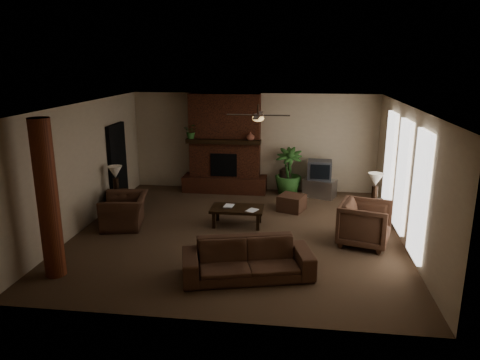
# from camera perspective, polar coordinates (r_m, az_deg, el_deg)

# --- Properties ---
(room_shell) EXTENTS (7.00, 7.00, 7.00)m
(room_shell) POSITION_cam_1_polar(r_m,az_deg,el_deg) (9.57, -0.31, 1.11)
(room_shell) COLOR brown
(room_shell) RESTS_ON ground
(fireplace) EXTENTS (2.40, 0.70, 2.80)m
(fireplace) POSITION_cam_1_polar(r_m,az_deg,el_deg) (12.85, -1.93, 3.62)
(fireplace) COLOR #572817
(fireplace) RESTS_ON ground
(windows) EXTENTS (0.08, 3.65, 2.35)m
(windows) POSITION_cam_1_polar(r_m,az_deg,el_deg) (9.95, 19.96, 0.43)
(windows) COLOR white
(windows) RESTS_ON ground
(log_column) EXTENTS (0.36, 0.36, 2.80)m
(log_column) POSITION_cam_1_polar(r_m,az_deg,el_deg) (8.32, -23.27, -2.32)
(log_column) COLOR brown
(log_column) RESTS_ON ground
(doorway) EXTENTS (0.10, 1.00, 2.10)m
(doorway) POSITION_cam_1_polar(r_m,az_deg,el_deg) (12.25, -15.31, 2.01)
(doorway) COLOR black
(doorway) RESTS_ON ground
(ceiling_fan) EXTENTS (1.35, 1.35, 0.37)m
(ceiling_fan) POSITION_cam_1_polar(r_m,az_deg,el_deg) (9.62, 2.31, 8.02)
(ceiling_fan) COLOR black
(ceiling_fan) RESTS_ON ceiling
(sofa) EXTENTS (2.36, 1.21, 0.89)m
(sofa) POSITION_cam_1_polar(r_m,az_deg,el_deg) (7.92, 0.96, -9.31)
(sofa) COLOR #492E1F
(sofa) RESTS_ON ground
(armchair_left) EXTENTS (0.94, 1.24, 0.98)m
(armchair_left) POSITION_cam_1_polar(r_m,az_deg,el_deg) (10.56, -14.50, -3.18)
(armchair_left) COLOR #492E1F
(armchair_left) RESTS_ON ground
(armchair_right) EXTENTS (1.15, 1.19, 1.00)m
(armchair_right) POSITION_cam_1_polar(r_m,az_deg,el_deg) (9.56, 15.62, -5.12)
(armchair_right) COLOR #492E1F
(armchair_right) RESTS_ON ground
(coffee_table) EXTENTS (1.20, 0.70, 0.43)m
(coffee_table) POSITION_cam_1_polar(r_m,az_deg,el_deg) (10.30, -0.36, -3.83)
(coffee_table) COLOR black
(coffee_table) RESTS_ON ground
(ottoman) EXTENTS (0.77, 0.77, 0.40)m
(ottoman) POSITION_cam_1_polar(r_m,az_deg,el_deg) (11.43, 6.59, -2.90)
(ottoman) COLOR #492E1F
(ottoman) RESTS_ON ground
(tv_stand) EXTENTS (0.98, 0.78, 0.50)m
(tv_stand) POSITION_cam_1_polar(r_m,az_deg,el_deg) (12.67, 10.09, -1.00)
(tv_stand) COLOR #ADADAF
(tv_stand) RESTS_ON ground
(tv) EXTENTS (0.67, 0.56, 0.52)m
(tv) POSITION_cam_1_polar(r_m,az_deg,el_deg) (12.58, 10.09, 1.29)
(tv) COLOR #363739
(tv) RESTS_ON tv_stand
(floor_vase) EXTENTS (0.34, 0.34, 0.77)m
(floor_vase) POSITION_cam_1_polar(r_m,az_deg,el_deg) (12.79, 5.78, 0.16)
(floor_vase) COLOR black
(floor_vase) RESTS_ON ground
(floor_plant) EXTENTS (0.77, 1.34, 0.75)m
(floor_plant) POSITION_cam_1_polar(r_m,az_deg,el_deg) (12.72, 6.13, -0.21)
(floor_plant) COLOR #2D5923
(floor_plant) RESTS_ON ground
(side_table_left) EXTENTS (0.64, 0.64, 0.55)m
(side_table_left) POSITION_cam_1_polar(r_m,az_deg,el_deg) (11.61, -15.25, -2.68)
(side_table_left) COLOR black
(side_table_left) RESTS_ON ground
(lamp_left) EXTENTS (0.41, 0.41, 0.65)m
(lamp_left) POSITION_cam_1_polar(r_m,az_deg,el_deg) (11.38, -15.59, 0.74)
(lamp_left) COLOR black
(lamp_left) RESTS_ON side_table_left
(side_table_right) EXTENTS (0.58, 0.58, 0.55)m
(side_table_right) POSITION_cam_1_polar(r_m,az_deg,el_deg) (10.89, 16.68, -3.97)
(side_table_right) COLOR black
(side_table_right) RESTS_ON ground
(lamp_right) EXTENTS (0.38, 0.38, 0.65)m
(lamp_right) POSITION_cam_1_polar(r_m,az_deg,el_deg) (10.73, 16.86, -0.21)
(lamp_right) COLOR black
(lamp_right) RESTS_ON side_table_right
(mantel_plant) EXTENTS (0.44, 0.47, 0.33)m
(mantel_plant) POSITION_cam_1_polar(r_m,az_deg,el_deg) (12.67, -6.21, 5.98)
(mantel_plant) COLOR #2D5923
(mantel_plant) RESTS_ON fireplace
(mantel_vase) EXTENTS (0.23, 0.24, 0.22)m
(mantel_vase) POSITION_cam_1_polar(r_m,az_deg,el_deg) (12.36, 1.35, 5.58)
(mantel_vase) COLOR brown
(mantel_vase) RESTS_ON fireplace
(book_a) EXTENTS (0.22, 0.05, 0.29)m
(book_a) POSITION_cam_1_polar(r_m,az_deg,el_deg) (10.33, -2.02, -2.59)
(book_a) COLOR #999999
(book_a) RESTS_ON coffee_table
(book_b) EXTENTS (0.20, 0.11, 0.29)m
(book_b) POSITION_cam_1_polar(r_m,az_deg,el_deg) (10.06, 1.02, -3.07)
(book_b) COLOR #999999
(book_b) RESTS_ON coffee_table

